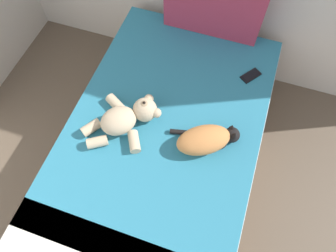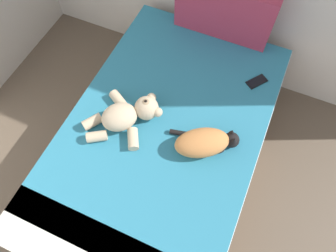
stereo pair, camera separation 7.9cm
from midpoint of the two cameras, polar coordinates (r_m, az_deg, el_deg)
bed at (r=2.26m, az=-1.71°, el=-3.66°), size 1.29×2.06×0.56m
patterned_cushion at (r=2.41m, az=7.43°, el=20.88°), size 0.73×0.13×0.42m
cat at (r=1.90m, az=5.96°, el=-2.54°), size 0.44×0.34×0.15m
teddy_bear at (r=1.98m, az=-8.89°, el=1.43°), size 0.47×0.47×0.17m
cell_phone at (r=2.30m, az=14.17°, el=9.05°), size 0.15×0.16×0.01m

